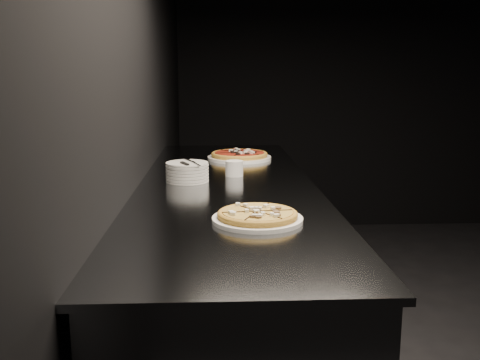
{
  "coord_description": "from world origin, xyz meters",
  "views": [
    {
      "loc": [
        -2.17,
        -2.24,
        1.38
      ],
      "look_at": [
        -2.08,
        -0.17,
        0.96
      ],
      "focal_mm": 40.0,
      "sensor_mm": 36.0,
      "label": 1
    }
  ],
  "objects_px": {
    "plate_stack": "(187,172)",
    "cutlery": "(189,162)",
    "pizza_mushroom": "(257,216)",
    "counter": "(227,284)",
    "ramekin": "(234,168)",
    "pizza_tomato": "(239,155)"
  },
  "relations": [
    {
      "from": "counter",
      "to": "pizza_tomato",
      "type": "relative_size",
      "value": 6.4
    },
    {
      "from": "counter",
      "to": "plate_stack",
      "type": "bearing_deg",
      "value": 166.17
    },
    {
      "from": "plate_stack",
      "to": "cutlery",
      "type": "bearing_deg",
      "value": -62.38
    },
    {
      "from": "cutlery",
      "to": "pizza_mushroom",
      "type": "bearing_deg",
      "value": -94.22
    },
    {
      "from": "counter",
      "to": "pizza_tomato",
      "type": "xyz_separation_m",
      "value": [
        0.08,
        0.63,
        0.48
      ]
    },
    {
      "from": "pizza_mushroom",
      "to": "plate_stack",
      "type": "relative_size",
      "value": 1.57
    },
    {
      "from": "pizza_tomato",
      "to": "ramekin",
      "type": "distance_m",
      "value": 0.48
    },
    {
      "from": "plate_stack",
      "to": "ramekin",
      "type": "relative_size",
      "value": 2.28
    },
    {
      "from": "pizza_mushroom",
      "to": "pizza_tomato",
      "type": "distance_m",
      "value": 1.25
    },
    {
      "from": "plate_stack",
      "to": "cutlery",
      "type": "relative_size",
      "value": 0.94
    },
    {
      "from": "counter",
      "to": "plate_stack",
      "type": "height_order",
      "value": "plate_stack"
    },
    {
      "from": "counter",
      "to": "plate_stack",
      "type": "distance_m",
      "value": 0.53
    },
    {
      "from": "pizza_tomato",
      "to": "plate_stack",
      "type": "relative_size",
      "value": 2.08
    },
    {
      "from": "plate_stack",
      "to": "ramekin",
      "type": "distance_m",
      "value": 0.23
    },
    {
      "from": "counter",
      "to": "pizza_mushroom",
      "type": "bearing_deg",
      "value": -82.18
    },
    {
      "from": "plate_stack",
      "to": "counter",
      "type": "bearing_deg",
      "value": -13.83
    },
    {
      "from": "counter",
      "to": "pizza_tomato",
      "type": "height_order",
      "value": "pizza_tomato"
    },
    {
      "from": "ramekin",
      "to": "cutlery",
      "type": "bearing_deg",
      "value": -148.79
    },
    {
      "from": "pizza_tomato",
      "to": "pizza_mushroom",
      "type": "bearing_deg",
      "value": -89.9
    },
    {
      "from": "cutlery",
      "to": "ramekin",
      "type": "bearing_deg",
      "value": 6.05
    },
    {
      "from": "ramekin",
      "to": "pizza_tomato",
      "type": "bearing_deg",
      "value": 84.73
    },
    {
      "from": "pizza_mushroom",
      "to": "ramekin",
      "type": "relative_size",
      "value": 3.57
    }
  ]
}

